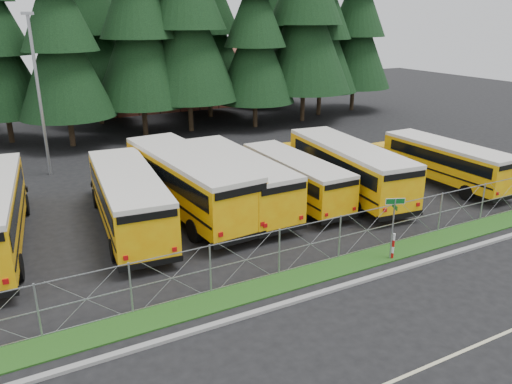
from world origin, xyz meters
TOP-DOWN VIEW (x-y plane):
  - ground at (0.00, 0.00)m, footprint 120.00×120.00m
  - curb at (0.00, -3.10)m, footprint 50.00×0.25m
  - grass_verge at (0.00, -1.70)m, footprint 50.00×1.40m
  - road_lane_line at (0.00, -8.00)m, footprint 50.00×0.12m
  - chainlink_fence at (0.00, -1.00)m, footprint 44.00×0.10m
  - brick_building at (6.00, 40.00)m, footprint 22.00×10.00m
  - bus_2 at (-8.14, 6.45)m, footprint 3.70×11.54m
  - bus_3 at (-4.90, 7.19)m, footprint 3.93×12.61m
  - bus_4 at (-2.34, 6.77)m, footprint 2.83×11.37m
  - bus_5 at (0.99, 6.09)m, footprint 2.34×9.84m
  - bus_6 at (4.31, 5.61)m, footprint 3.90×11.80m
  - bus_east at (10.79, 4.29)m, footprint 2.54×10.09m
  - street_sign at (0.88, -2.14)m, footprint 0.79×0.52m
  - striped_bollard at (0.99, -2.17)m, footprint 0.11×0.11m
  - light_standard at (-10.50, 17.66)m, footprint 0.70×0.35m
  - conifer_3 at (-7.90, 24.98)m, footprint 7.39×7.39m
  - conifer_4 at (-1.58, 26.13)m, footprint 8.12×8.12m
  - conifer_5 at (2.52, 25.70)m, footprint 8.81×8.81m
  - conifer_6 at (8.47, 24.49)m, footprint 7.26×7.26m
  - conifer_7 at (13.95, 24.82)m, footprint 9.10×9.10m
  - conifer_8 at (17.22, 26.68)m, footprint 7.68×7.68m
  - conifer_9 at (22.05, 27.26)m, footprint 7.81×7.81m
  - conifer_11 at (-3.99, 32.72)m, footprint 8.27×8.27m
  - conifer_12 at (6.73, 31.05)m, footprint 8.20×8.20m
  - conifer_13 at (15.95, 34.13)m, footprint 8.86×8.86m

SIDE VIEW (x-z plane):
  - ground at x=0.00m, z-range 0.00..0.00m
  - road_lane_line at x=0.00m, z-range 0.00..0.01m
  - grass_verge at x=0.00m, z-range 0.00..0.06m
  - curb at x=0.00m, z-range 0.00..0.12m
  - striped_bollard at x=0.99m, z-range 0.00..1.20m
  - chainlink_fence at x=0.00m, z-range 0.00..2.00m
  - bus_5 at x=0.99m, z-range 0.00..2.58m
  - bus_east at x=10.79m, z-range 0.00..2.63m
  - bus_4 at x=-2.34m, z-range 0.00..2.97m
  - bus_2 at x=-8.14m, z-range 0.00..2.97m
  - bus_6 at x=4.31m, z-range 0.00..3.04m
  - bus_3 at x=-4.90m, z-range 0.00..3.26m
  - street_sign at x=0.88m, z-range 0.63..3.44m
  - brick_building at x=6.00m, z-range 0.00..6.00m
  - light_standard at x=-10.50m, z-range 0.43..10.57m
  - conifer_6 at x=8.47m, z-range 0.00..16.06m
  - conifer_3 at x=-7.90m, z-range 0.00..16.34m
  - conifer_8 at x=17.22m, z-range 0.00..16.98m
  - conifer_9 at x=22.05m, z-range 0.00..17.28m
  - conifer_4 at x=-1.58m, z-range 0.00..17.97m
  - conifer_12 at x=6.73m, z-range 0.00..18.13m
  - conifer_11 at x=-3.99m, z-range 0.00..18.30m
  - conifer_5 at x=2.52m, z-range 0.00..19.47m
  - conifer_13 at x=15.95m, z-range 0.00..19.58m
  - conifer_7 at x=13.95m, z-range 0.00..20.13m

